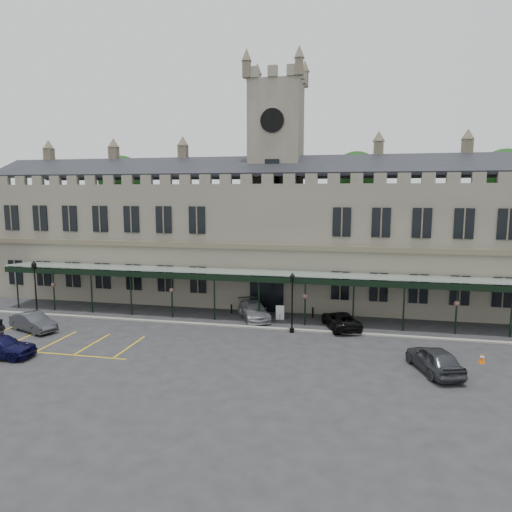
% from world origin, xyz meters
% --- Properties ---
extents(ground, '(140.00, 140.00, 0.00)m').
position_xyz_m(ground, '(0.00, 0.00, 0.00)').
color(ground, '#262528').
extents(station_building, '(60.00, 10.36, 17.30)m').
position_xyz_m(station_building, '(0.00, 15.91, 6.47)').
color(station_building, '#686457').
rests_on(station_building, ground).
extents(clock_tower, '(5.60, 5.60, 24.80)m').
position_xyz_m(clock_tower, '(0.00, 16.00, 13.11)').
color(clock_tower, '#686457').
rests_on(clock_tower, ground).
extents(canopy, '(50.00, 4.10, 4.30)m').
position_xyz_m(canopy, '(0.00, 7.46, 2.40)').
color(canopy, '#8C9E93').
rests_on(canopy, ground).
extents(kerb, '(60.00, 0.40, 0.12)m').
position_xyz_m(kerb, '(0.00, 5.50, 0.06)').
color(kerb, gray).
rests_on(kerb, ground).
extents(parking_markings, '(16.00, 6.00, 0.01)m').
position_xyz_m(parking_markings, '(-14.00, -1.50, 0.00)').
color(parking_markings, gold).
rests_on(parking_markings, ground).
extents(tree_behind_left, '(6.00, 6.00, 16.00)m').
position_xyz_m(tree_behind_left, '(-22.00, 25.00, 12.81)').
color(tree_behind_left, '#332314').
rests_on(tree_behind_left, ground).
extents(tree_behind_mid, '(6.00, 6.00, 16.00)m').
position_xyz_m(tree_behind_mid, '(8.00, 25.00, 12.81)').
color(tree_behind_mid, '#332314').
rests_on(tree_behind_mid, ground).
extents(tree_behind_right, '(6.00, 6.00, 16.00)m').
position_xyz_m(tree_behind_right, '(24.00, 25.00, 12.81)').
color(tree_behind_right, '#332314').
rests_on(tree_behind_right, ground).
extents(lamp_post_left, '(0.48, 0.48, 5.12)m').
position_xyz_m(lamp_post_left, '(-20.35, 5.13, 3.04)').
color(lamp_post_left, black).
rests_on(lamp_post_left, ground).
extents(lamp_post_mid, '(0.46, 0.46, 4.91)m').
position_xyz_m(lamp_post_mid, '(3.18, 4.94, 2.91)').
color(lamp_post_mid, black).
rests_on(lamp_post_mid, ground).
extents(traffic_cone, '(0.41, 0.41, 0.65)m').
position_xyz_m(traffic_cone, '(16.38, 0.87, 0.32)').
color(traffic_cone, '#FD6307').
rests_on(traffic_cone, ground).
extents(sign_board, '(0.75, 0.13, 1.28)m').
position_xyz_m(sign_board, '(1.66, 8.45, 0.62)').
color(sign_board, black).
rests_on(sign_board, ground).
extents(bollard_left, '(0.15, 0.15, 0.85)m').
position_xyz_m(bollard_left, '(-3.12, 9.64, 0.43)').
color(bollard_left, black).
rests_on(bollard_left, ground).
extents(bollard_right, '(0.16, 0.16, 0.91)m').
position_xyz_m(bollard_right, '(4.45, 9.85, 0.45)').
color(bollard_right, black).
rests_on(bollard_right, ground).
extents(car_left_a, '(4.91, 2.27, 1.63)m').
position_xyz_m(car_left_a, '(-15.62, -4.82, 0.81)').
color(car_left_a, black).
rests_on(car_left_a, ground).
extents(car_left_b, '(4.82, 3.14, 1.50)m').
position_xyz_m(car_left_b, '(-17.50, 0.98, 0.75)').
color(car_left_b, '#303337').
rests_on(car_left_b, ground).
extents(car_taxi, '(4.19, 5.59, 1.51)m').
position_xyz_m(car_taxi, '(-0.68, 8.25, 0.75)').
color(car_taxi, '#97999E').
rests_on(car_taxi, ground).
extents(car_van, '(3.78, 5.43, 1.38)m').
position_xyz_m(car_van, '(7.02, 6.96, 0.69)').
color(car_van, black).
rests_on(car_van, ground).
extents(car_right_a, '(3.40, 5.26, 1.67)m').
position_xyz_m(car_right_a, '(13.00, -1.40, 0.83)').
color(car_right_a, '#303337').
rests_on(car_right_a, ground).
extents(person_b, '(1.11, 1.02, 1.85)m').
position_xyz_m(person_b, '(-17.92, -2.11, 0.93)').
color(person_b, black).
rests_on(person_b, ground).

